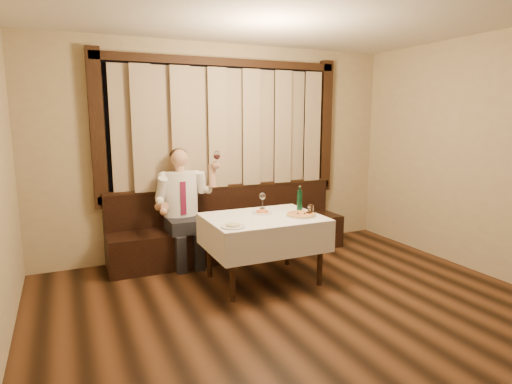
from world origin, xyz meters
name	(u,v)px	position (x,y,z in m)	size (l,w,h in m)	color
room	(297,155)	(0.00, 0.97, 1.50)	(5.01, 6.01, 2.81)	black
banquette	(231,233)	(0.00, 2.72, 0.31)	(3.20, 0.61, 0.94)	black
dining_table	(263,225)	(0.00, 1.70, 0.65)	(1.27, 0.97, 0.76)	black
pizza	(301,215)	(0.39, 1.54, 0.77)	(0.34, 0.34, 0.04)	white
pasta_red	(262,210)	(0.05, 1.85, 0.79)	(0.24, 0.24, 0.08)	white
pasta_cream	(233,224)	(-0.48, 1.40, 0.79)	(0.24, 0.24, 0.08)	white
green_bottle	(300,200)	(0.53, 1.82, 0.88)	(0.06, 0.06, 0.29)	#0F4626
table_wine_glass	(262,197)	(0.17, 2.08, 0.90)	(0.07, 0.07, 0.19)	white
cruet_caddy	(311,211)	(0.53, 1.56, 0.80)	(0.12, 0.09, 0.12)	black
seated_man	(183,199)	(-0.67, 2.63, 0.84)	(0.82, 0.61, 1.46)	black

